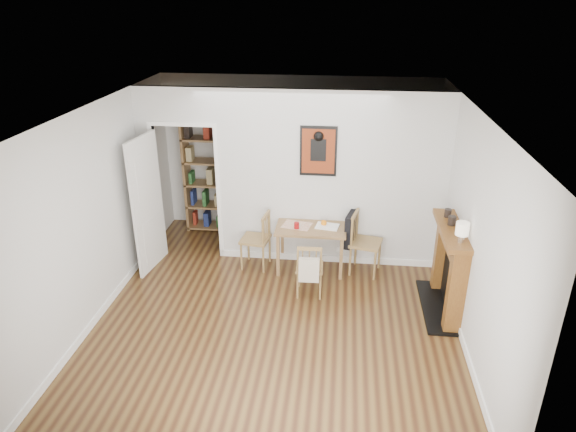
# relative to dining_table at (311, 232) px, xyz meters

# --- Properties ---
(ground) EXTENTS (5.20, 5.20, 0.00)m
(ground) POSITION_rel_dining_table_xyz_m (-0.33, -1.10, -0.61)
(ground) COLOR brown
(ground) RESTS_ON ground
(room_shell) EXTENTS (5.20, 5.20, 5.20)m
(room_shell) POSITION_rel_dining_table_xyz_m (-0.23, 0.24, 0.69)
(room_shell) COLOR silver
(room_shell) RESTS_ON ground
(dining_table) EXTENTS (1.01, 0.64, 0.69)m
(dining_table) POSITION_rel_dining_table_xyz_m (0.00, 0.00, 0.00)
(dining_table) COLOR #8E6242
(dining_table) RESTS_ON ground
(chair_left) EXTENTS (0.49, 0.49, 0.87)m
(chair_left) POSITION_rel_dining_table_xyz_m (-0.82, -0.02, -0.17)
(chair_left) COLOR #A0804A
(chair_left) RESTS_ON ground
(chair_right) EXTENTS (0.61, 0.56, 0.93)m
(chair_right) POSITION_rel_dining_table_xyz_m (0.78, -0.01, -0.13)
(chair_right) COLOR #A0804A
(chair_right) RESTS_ON ground
(chair_front) EXTENTS (0.40, 0.45, 0.78)m
(chair_front) POSITION_rel_dining_table_xyz_m (0.03, -0.69, -0.21)
(chair_front) COLOR #A0804A
(chair_front) RESTS_ON ground
(bookshelf) EXTENTS (0.87, 0.35, 2.06)m
(bookshelf) POSITION_rel_dining_table_xyz_m (-1.78, 1.23, 0.41)
(bookshelf) COLOR #8E6242
(bookshelf) RESTS_ON ground
(fireplace) EXTENTS (0.45, 1.25, 1.16)m
(fireplace) POSITION_rel_dining_table_xyz_m (1.82, -0.85, 0.01)
(fireplace) COLOR brown
(fireplace) RESTS_ON ground
(red_glass) EXTENTS (0.07, 0.07, 0.10)m
(red_glass) POSITION_rel_dining_table_xyz_m (-0.20, -0.10, 0.13)
(red_glass) COLOR maroon
(red_glass) RESTS_ON dining_table
(orange_fruit) EXTENTS (0.08, 0.08, 0.08)m
(orange_fruit) POSITION_rel_dining_table_xyz_m (0.18, 0.05, 0.13)
(orange_fruit) COLOR orange
(orange_fruit) RESTS_ON dining_table
(placemat) EXTENTS (0.46, 0.38, 0.00)m
(placemat) POSITION_rel_dining_table_xyz_m (-0.21, 0.02, 0.09)
(placemat) COLOR beige
(placemat) RESTS_ON dining_table
(notebook) EXTENTS (0.36, 0.29, 0.02)m
(notebook) POSITION_rel_dining_table_xyz_m (0.23, 0.01, 0.09)
(notebook) COLOR white
(notebook) RESTS_ON dining_table
(mantel_lamp) EXTENTS (0.15, 0.15, 0.24)m
(mantel_lamp) POSITION_rel_dining_table_xyz_m (1.81, -1.22, 0.70)
(mantel_lamp) COLOR silver
(mantel_lamp) RESTS_ON fireplace
(ceramic_jar_a) EXTENTS (0.10, 0.10, 0.12)m
(ceramic_jar_a) POSITION_rel_dining_table_xyz_m (1.79, -0.77, 0.61)
(ceramic_jar_a) COLOR black
(ceramic_jar_a) RESTS_ON fireplace
(ceramic_jar_b) EXTENTS (0.09, 0.09, 0.11)m
(ceramic_jar_b) POSITION_rel_dining_table_xyz_m (1.78, -0.52, 0.61)
(ceramic_jar_b) COLOR black
(ceramic_jar_b) RESTS_ON fireplace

